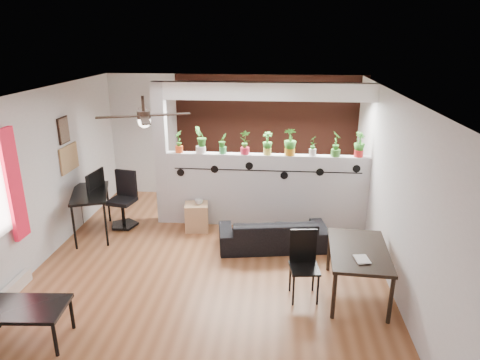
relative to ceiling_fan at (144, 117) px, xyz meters
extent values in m
cube|color=brown|center=(0.80, 0.30, -2.36)|extent=(6.30, 7.10, 0.10)
cube|color=#B7B7BA|center=(0.80, 3.32, -1.01)|extent=(6.30, 0.04, 2.90)
cube|color=#B7B7BA|center=(0.80, -2.72, -1.01)|extent=(6.30, 0.04, 2.90)
cube|color=#B7B7BA|center=(-1.82, 0.30, -1.01)|extent=(0.04, 7.10, 2.90)
cube|color=#B7B7BA|center=(3.42, 0.30, -1.01)|extent=(0.04, 7.10, 2.90)
cube|color=white|center=(0.80, 0.30, 0.34)|extent=(6.30, 7.10, 0.10)
cube|color=#BCBCC1|center=(1.60, 1.80, -1.64)|extent=(3.60, 0.18, 1.35)
cube|color=white|center=(1.60, 1.80, 0.14)|extent=(3.60, 0.18, 0.30)
cube|color=#BCBCC1|center=(-0.31, 1.80, -1.01)|extent=(0.22, 0.20, 2.60)
cube|color=brown|center=(1.60, 3.27, -1.01)|extent=(3.90, 0.05, 2.60)
cube|color=black|center=(1.60, 1.70, -1.23)|extent=(3.31, 0.01, 0.02)
cylinder|color=black|center=(0.05, 1.70, -1.31)|extent=(0.14, 0.01, 0.14)
cylinder|color=black|center=(0.67, 1.70, -1.23)|extent=(0.14, 0.01, 0.14)
cylinder|color=black|center=(1.29, 1.70, -1.15)|extent=(0.14, 0.01, 0.14)
cylinder|color=black|center=(1.91, 1.70, -1.31)|extent=(0.14, 0.01, 0.14)
cylinder|color=black|center=(2.53, 1.70, -1.23)|extent=(0.14, 0.01, 0.14)
cylinder|color=black|center=(3.15, 1.70, -1.15)|extent=(0.14, 0.01, 0.14)
cube|color=red|center=(-1.73, -0.40, -0.86)|extent=(0.06, 0.30, 1.55)
cube|color=silver|center=(-1.74, -0.90, -2.22)|extent=(0.08, 1.00, 0.18)
cube|color=#9E774C|center=(-1.78, 1.25, -0.96)|extent=(0.03, 0.60, 0.45)
cube|color=#8C7259|center=(-1.78, 1.20, -0.46)|extent=(0.03, 0.30, 0.40)
cube|color=black|center=(-1.78, 1.20, -0.46)|extent=(0.02, 0.34, 0.44)
cylinder|color=black|center=(0.00, 0.00, 0.19)|extent=(0.04, 0.04, 0.20)
cylinder|color=black|center=(0.00, 0.00, 0.04)|extent=(0.18, 0.18, 0.10)
sphere|color=white|center=(0.00, 0.00, -0.05)|extent=(0.17, 0.17, 0.17)
cube|color=black|center=(0.32, 0.12, 0.03)|extent=(0.55, 0.29, 0.01)
cube|color=black|center=(-0.12, 0.32, 0.03)|extent=(0.29, 0.55, 0.01)
cube|color=black|center=(-0.32, -0.12, 0.03)|extent=(0.55, 0.29, 0.01)
cube|color=black|center=(0.12, -0.32, 0.03)|extent=(0.29, 0.55, 0.01)
cylinder|color=#E74E1B|center=(0.02, 1.80, -0.90)|extent=(0.14, 0.14, 0.12)
imported|color=#1F601B|center=(0.02, 1.80, -0.72)|extent=(0.23, 0.25, 0.29)
cylinder|color=silver|center=(0.42, 1.80, -0.90)|extent=(0.18, 0.18, 0.12)
imported|color=#1F601B|center=(0.42, 1.80, -0.67)|extent=(0.33, 0.32, 0.38)
cylinder|color=#349046|center=(0.81, 1.80, -0.90)|extent=(0.12, 0.12, 0.12)
imported|color=#1F601B|center=(0.81, 1.80, -0.73)|extent=(0.23, 0.22, 0.27)
cylinder|color=red|center=(1.21, 1.80, -0.90)|extent=(0.16, 0.16, 0.12)
imported|color=#1F601B|center=(1.21, 1.80, -0.70)|extent=(0.25, 0.22, 0.34)
cylinder|color=#DBCC4D|center=(1.60, 1.80, -0.90)|extent=(0.14, 0.14, 0.12)
imported|color=#1F601B|center=(1.60, 1.80, -0.71)|extent=(0.21, 0.17, 0.30)
cylinder|color=orange|center=(2.00, 1.80, -0.90)|extent=(0.18, 0.18, 0.12)
imported|color=#1F601B|center=(2.00, 1.80, -0.67)|extent=(0.28, 0.23, 0.38)
cylinder|color=white|center=(2.39, 1.80, -0.90)|extent=(0.12, 0.12, 0.12)
imported|color=#1F601B|center=(2.39, 1.80, -0.73)|extent=(0.21, 0.22, 0.26)
cylinder|color=#3D7E2E|center=(2.79, 1.80, -0.90)|extent=(0.16, 0.16, 0.12)
imported|color=#1F601B|center=(2.79, 1.80, -0.69)|extent=(0.24, 0.27, 0.34)
cylinder|color=red|center=(3.18, 1.80, -0.90)|extent=(0.16, 0.16, 0.12)
imported|color=#1F601B|center=(3.18, 1.80, -0.70)|extent=(0.28, 0.28, 0.33)
imported|color=black|center=(1.75, 0.92, -2.07)|extent=(1.77, 0.93, 0.49)
cube|color=tan|center=(0.37, 1.46, -2.07)|extent=(0.46, 0.42, 0.50)
imported|color=gray|center=(0.42, 1.46, -1.76)|extent=(0.14, 0.14, 0.10)
cube|color=black|center=(-1.41, 1.11, -1.54)|extent=(0.91, 1.23, 0.04)
cylinder|color=black|center=(-1.48, 0.55, -1.94)|extent=(0.04, 0.04, 0.75)
cylinder|color=black|center=(-1.01, 0.71, -1.94)|extent=(0.04, 0.04, 0.75)
cylinder|color=black|center=(-1.82, 1.51, -1.94)|extent=(0.04, 0.04, 0.75)
cylinder|color=black|center=(-1.35, 1.68, -1.94)|extent=(0.04, 0.04, 0.75)
imported|color=black|center=(-1.41, 1.26, -1.43)|extent=(0.32, 0.09, 0.18)
cylinder|color=black|center=(-0.99, 1.46, -2.27)|extent=(0.53, 0.53, 0.04)
cylinder|color=black|center=(-0.99, 1.46, -2.05)|extent=(0.06, 0.06, 0.45)
cube|color=black|center=(-0.99, 1.46, -1.81)|extent=(0.50, 0.50, 0.07)
cube|color=black|center=(-0.96, 1.65, -1.52)|extent=(0.41, 0.14, 0.49)
cube|color=black|center=(2.89, -0.35, -1.66)|extent=(0.82, 1.28, 0.04)
cylinder|color=black|center=(2.52, -0.91, -2.00)|extent=(0.05, 0.05, 0.63)
cylinder|color=black|center=(3.19, -0.95, -2.00)|extent=(0.05, 0.05, 0.63)
cylinder|color=black|center=(2.59, 0.25, -2.00)|extent=(0.05, 0.05, 0.63)
cylinder|color=black|center=(3.26, 0.21, -2.00)|extent=(0.05, 0.05, 0.63)
imported|color=gray|center=(2.79, -0.65, -1.63)|extent=(0.20, 0.25, 0.02)
cube|color=black|center=(2.18, -0.50, -1.87)|extent=(0.42, 0.42, 0.03)
cube|color=black|center=(2.16, -0.34, -1.62)|extent=(0.36, 0.07, 0.48)
cube|color=black|center=(2.04, -0.68, -2.09)|extent=(0.03, 0.03, 0.45)
cube|color=black|center=(2.35, -0.64, -2.09)|extent=(0.03, 0.03, 0.45)
cube|color=black|center=(2.00, -0.36, -1.86)|extent=(0.03, 0.03, 0.91)
cube|color=black|center=(2.32, -0.33, -1.86)|extent=(0.03, 0.03, 0.91)
cube|color=black|center=(-1.04, -1.66, -1.88)|extent=(1.03, 0.62, 0.04)
cylinder|color=black|center=(-0.57, -1.86, -2.11)|extent=(0.04, 0.04, 0.42)
cylinder|color=black|center=(-0.61, -1.39, -2.11)|extent=(0.04, 0.04, 0.42)
camera|label=1|loc=(1.78, -5.50, 1.05)|focal=32.00mm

